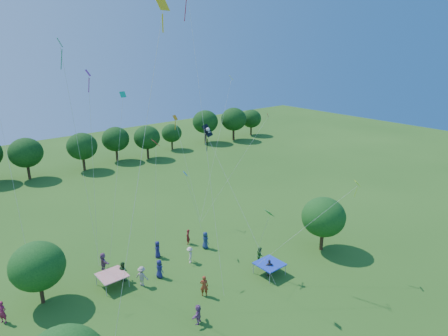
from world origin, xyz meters
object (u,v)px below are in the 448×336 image
tent_red_stripe (112,275)px  near_tree_east (324,217)px  near_tree_north (37,266)px  tent_blue (270,264)px  red_high_kite (192,30)px  pirate_kite (209,134)px

tent_red_stripe → near_tree_east: bearing=-21.8°
near_tree_north → tent_blue: (16.65, -8.67, -2.25)m
red_high_kite → near_tree_east: bearing=-28.7°
pirate_kite → red_high_kite: size_ratio=0.49×
tent_blue → red_high_kite: size_ratio=0.09×
tent_red_stripe → pirate_kite: size_ratio=0.19×
near_tree_north → near_tree_east: bearing=-20.4°
near_tree_north → red_high_kite: red_high_kite is taller
near_tree_north → near_tree_east: size_ratio=0.95×
tent_red_stripe → tent_blue: (11.43, -7.22, 0.00)m
near_tree_north → red_high_kite: bearing=-12.7°
near_tree_east → tent_red_stripe: near_tree_east is taller
near_tree_north → near_tree_east: (23.81, -8.87, 0.24)m
tent_red_stripe → red_high_kite: 21.08m
near_tree_north → pirate_kite: (13.96, -3.68, 8.96)m
near_tree_north → pirate_kite: size_ratio=0.44×
near_tree_north → red_high_kite: 21.82m
near_tree_north → pirate_kite: 17.00m
near_tree_north → tent_blue: size_ratio=2.35×
tent_red_stripe → red_high_kite: red_high_kite is taller
near_tree_east → tent_blue: 7.58m
near_tree_east → pirate_kite: 14.14m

